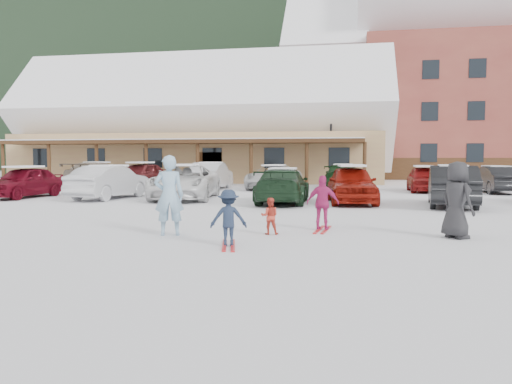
% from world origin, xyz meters
% --- Properties ---
extents(ground, '(160.00, 160.00, 0.00)m').
position_xyz_m(ground, '(0.00, 0.00, 0.00)').
color(ground, white).
rests_on(ground, ground).
extents(forested_hillside, '(300.00, 70.00, 38.00)m').
position_xyz_m(forested_hillside, '(0.00, 85.00, 19.00)').
color(forested_hillside, black).
rests_on(forested_hillside, ground).
extents(day_lodge, '(29.12, 12.50, 10.38)m').
position_xyz_m(day_lodge, '(-9.00, 27.96, 3.94)').
color(day_lodge, tan).
rests_on(day_lodge, ground).
extents(alpine_hotel, '(31.48, 14.01, 21.48)m').
position_xyz_m(alpine_hotel, '(14.27, 38.00, 8.63)').
color(alpine_hotel, maroon).
rests_on(alpine_hotel, ground).
extents(lamp_post, '(0.50, 0.25, 6.03)m').
position_xyz_m(lamp_post, '(1.40, 24.57, 3.42)').
color(lamp_post, black).
rests_on(lamp_post, ground).
extents(conifer_0, '(4.40, 4.40, 10.20)m').
position_xyz_m(conifer_0, '(-26.00, 30.00, 5.69)').
color(conifer_0, black).
rests_on(conifer_0, ground).
extents(conifer_2, '(5.28, 5.28, 12.24)m').
position_xyz_m(conifer_2, '(-30.00, 42.00, 6.83)').
color(conifer_2, black).
rests_on(conifer_2, ground).
extents(conifer_3, '(3.96, 3.96, 9.18)m').
position_xyz_m(conifer_3, '(6.00, 44.00, 5.12)').
color(conifer_3, black).
rests_on(conifer_3, ground).
extents(adult_skier, '(0.80, 0.65, 1.90)m').
position_xyz_m(adult_skier, '(-1.65, 0.21, 0.95)').
color(adult_skier, '#8CB3CE').
rests_on(adult_skier, ground).
extents(toddler_red, '(0.48, 0.40, 0.88)m').
position_xyz_m(toddler_red, '(0.68, 0.76, 0.44)').
color(toddler_red, '#C93C2B').
rests_on(toddler_red, ground).
extents(child_navy, '(0.84, 0.60, 1.18)m').
position_xyz_m(child_navy, '(0.07, -0.94, 0.59)').
color(child_navy, '#1C283F').
rests_on(child_navy, ground).
extents(skis_child_navy, '(0.50, 1.41, 0.03)m').
position_xyz_m(skis_child_navy, '(0.07, -0.94, 0.01)').
color(skis_child_navy, red).
rests_on(skis_child_navy, ground).
extents(child_magenta, '(0.85, 0.43, 1.40)m').
position_xyz_m(child_magenta, '(1.90, 1.67, 0.70)').
color(child_magenta, '#BC276D').
rests_on(child_magenta, ground).
extents(skis_child_magenta, '(0.35, 1.41, 0.03)m').
position_xyz_m(skis_child_magenta, '(1.90, 1.67, 0.01)').
color(skis_child_magenta, red).
rests_on(skis_child_magenta, ground).
extents(bystander_dark, '(0.93, 1.02, 1.76)m').
position_xyz_m(bystander_dark, '(4.96, 0.96, 0.88)').
color(bystander_dark, '#252527').
rests_on(bystander_dark, ground).
extents(parked_car_0, '(2.04, 4.33, 1.43)m').
position_xyz_m(parked_car_0, '(-12.02, 9.54, 0.72)').
color(parked_car_0, '#5F0917').
rests_on(parked_car_0, ground).
extents(parked_car_1, '(2.13, 4.66, 1.48)m').
position_xyz_m(parked_car_1, '(-7.90, 9.68, 0.74)').
color(parked_car_1, silver).
rests_on(parked_car_1, ground).
extents(parked_car_2, '(3.18, 5.75, 1.52)m').
position_xyz_m(parked_car_2, '(-4.53, 10.08, 0.76)').
color(parked_car_2, white).
rests_on(parked_car_2, ground).
extents(parked_car_3, '(2.07, 4.86, 1.40)m').
position_xyz_m(parked_car_3, '(-0.04, 8.97, 0.70)').
color(parked_car_3, '#1A341F').
rests_on(parked_car_3, ground).
extents(parked_car_4, '(2.20, 4.62, 1.53)m').
position_xyz_m(parked_car_4, '(2.69, 9.42, 0.76)').
color(parked_car_4, maroon).
rests_on(parked_car_4, ground).
extents(parked_car_5, '(2.23, 4.85, 1.54)m').
position_xyz_m(parked_car_5, '(6.43, 8.88, 0.77)').
color(parked_car_5, black).
rests_on(parked_car_5, ground).
extents(parked_car_7, '(2.26, 5.38, 1.55)m').
position_xyz_m(parked_car_7, '(-12.51, 17.28, 0.78)').
color(parked_car_7, gray).
rests_on(parked_car_7, ground).
extents(parked_car_8, '(2.47, 4.79, 1.56)m').
position_xyz_m(parked_car_8, '(-9.45, 16.71, 0.78)').
color(parked_car_8, maroon).
rests_on(parked_car_8, ground).
extents(parked_car_9, '(1.73, 4.73, 1.55)m').
position_xyz_m(parked_car_9, '(-5.17, 16.73, 0.78)').
color(parked_car_9, silver).
rests_on(parked_car_9, ground).
extents(parked_car_10, '(3.05, 5.34, 1.40)m').
position_xyz_m(parked_car_10, '(-1.63, 17.48, 0.70)').
color(parked_car_10, silver).
rests_on(parked_car_10, ground).
extents(parked_car_11, '(2.24, 5.09, 1.45)m').
position_xyz_m(parked_car_11, '(2.31, 17.39, 0.73)').
color(parked_car_11, black).
rests_on(parked_car_11, ground).
extents(parked_car_12, '(1.76, 4.11, 1.38)m').
position_xyz_m(parked_car_12, '(6.60, 16.83, 0.69)').
color(parked_car_12, maroon).
rests_on(parked_car_12, ground).
extents(parked_car_13, '(1.67, 4.27, 1.39)m').
position_xyz_m(parked_car_13, '(10.13, 16.67, 0.69)').
color(parked_car_13, black).
rests_on(parked_car_13, ground).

